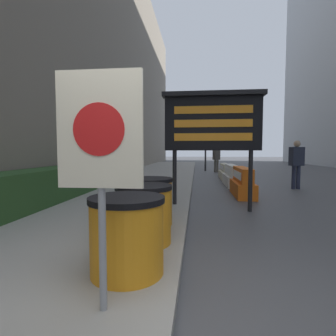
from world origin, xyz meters
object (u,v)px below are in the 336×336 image
(jersey_barrier_orange_far, at_px, (242,183))
(message_board, at_px, (213,123))
(traffic_cone_near, at_px, (232,176))
(pedestrian_worker, at_px, (216,157))
(jersey_barrier_white, at_px, (232,176))
(barrel_drum_back, at_px, (150,201))
(barrel_drum_middle, at_px, (144,214))
(barrel_drum_foreground, at_px, (127,235))
(jersey_barrier_cream, at_px, (225,172))
(pedestrian_passerby, at_px, (296,160))
(warning_sign, at_px, (100,146))
(traffic_light_near_curb, at_px, (206,131))

(jersey_barrier_orange_far, bearing_deg, message_board, -116.39)
(message_board, height_order, traffic_cone_near, message_board)
(jersey_barrier_orange_far, relative_size, pedestrian_worker, 1.11)
(jersey_barrier_white, bearing_deg, pedestrian_worker, 91.28)
(jersey_barrier_orange_far, height_order, jersey_barrier_white, jersey_barrier_orange_far)
(barrel_drum_back, bearing_deg, barrel_drum_middle, -85.48)
(barrel_drum_middle, bearing_deg, barrel_drum_foreground, -89.37)
(barrel_drum_middle, bearing_deg, traffic_cone_near, 74.02)
(traffic_cone_near, bearing_deg, jersey_barrier_cream, 92.54)
(pedestrian_passerby, bearing_deg, message_board, -146.10)
(jersey_barrier_white, height_order, jersey_barrier_cream, jersey_barrier_white)
(barrel_drum_middle, xyz_separation_m, pedestrian_worker, (2.03, 14.02, 0.47))
(warning_sign, bearing_deg, traffic_light_near_curb, 85.29)
(barrel_drum_back, bearing_deg, jersey_barrier_orange_far, 60.41)
(barrel_drum_middle, bearing_deg, warning_sign, -90.52)
(barrel_drum_middle, height_order, barrel_drum_back, same)
(jersey_barrier_orange_far, bearing_deg, barrel_drum_middle, -114.04)
(barrel_drum_foreground, xyz_separation_m, jersey_barrier_orange_far, (2.17, 5.80, -0.15))
(jersey_barrier_white, distance_m, pedestrian_passerby, 2.50)
(traffic_light_near_curb, bearing_deg, jersey_barrier_orange_far, -85.24)
(barrel_drum_back, xyz_separation_m, traffic_cone_near, (2.35, 7.02, -0.20))
(warning_sign, xyz_separation_m, message_board, (1.11, 4.28, 0.61))
(jersey_barrier_cream, height_order, pedestrian_worker, pedestrian_worker)
(traffic_cone_near, height_order, traffic_light_near_curb, traffic_light_near_curb)
(warning_sign, xyz_separation_m, jersey_barrier_cream, (2.19, 11.67, -1.13))
(traffic_cone_near, height_order, pedestrian_passerby, pedestrian_passerby)
(warning_sign, distance_m, traffic_light_near_curb, 16.59)
(barrel_drum_back, height_order, pedestrian_worker, pedestrian_worker)
(pedestrian_worker, bearing_deg, jersey_barrier_cream, 51.39)
(message_board, relative_size, traffic_cone_near, 3.94)
(barrel_drum_middle, distance_m, jersey_barrier_orange_far, 5.35)
(barrel_drum_back, height_order, warning_sign, warning_sign)
(warning_sign, xyz_separation_m, pedestrian_worker, (2.05, 15.61, -0.45))
(message_board, bearing_deg, jersey_barrier_white, 77.21)
(warning_sign, xyz_separation_m, pedestrian_passerby, (4.43, 8.21, -0.40))
(barrel_drum_middle, distance_m, traffic_light_near_curb, 15.12)
(jersey_barrier_cream, bearing_deg, traffic_cone_near, -87.46)
(message_board, relative_size, jersey_barrier_orange_far, 1.46)
(barrel_drum_foreground, distance_m, jersey_barrier_white, 8.67)
(barrel_drum_middle, relative_size, warning_sign, 0.43)
(barrel_drum_foreground, xyz_separation_m, pedestrian_worker, (2.02, 14.94, 0.47))
(traffic_cone_near, bearing_deg, barrel_drum_foreground, -104.33)
(jersey_barrier_cream, height_order, pedestrian_passerby, pedestrian_passerby)
(pedestrian_passerby, bearing_deg, traffic_cone_near, 132.72)
(barrel_drum_middle, distance_m, barrel_drum_back, 0.92)
(barrel_drum_foreground, relative_size, jersey_barrier_cream, 0.42)
(barrel_drum_back, bearing_deg, barrel_drum_foreground, -87.42)
(barrel_drum_foreground, relative_size, message_board, 0.29)
(traffic_light_near_curb, bearing_deg, barrel_drum_foreground, -94.82)
(jersey_barrier_orange_far, relative_size, traffic_light_near_curb, 0.50)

